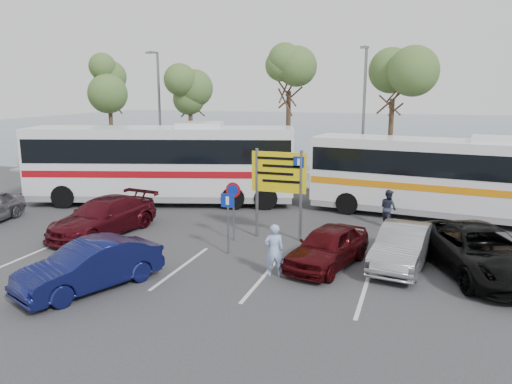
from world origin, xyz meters
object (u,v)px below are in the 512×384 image
(pedestrian_near, at_px, (274,250))
(car_red, at_px, (328,246))
(car_maroon, at_px, (103,217))
(car_silver_b, at_px, (403,246))
(coach_bus_left, at_px, (162,166))
(pedestrian_far, at_px, (388,208))
(street_lamp_right, at_px, (364,112))
(car_blue, at_px, (90,266))
(street_lamp_left, at_px, (159,109))
(suv_black, at_px, (480,251))
(coach_bus_right, at_px, (448,180))
(direction_sign, at_px, (279,179))

(pedestrian_near, bearing_deg, car_red, -158.63)
(car_maroon, height_order, car_silver_b, car_maroon)
(coach_bus_left, bearing_deg, pedestrian_far, -4.42)
(street_lamp_right, relative_size, pedestrian_far, 4.94)
(car_blue, relative_size, car_silver_b, 1.02)
(car_red, xyz_separation_m, car_silver_b, (2.40, 0.79, 0.01))
(street_lamp_left, distance_m, car_red, 18.98)
(suv_black, relative_size, pedestrian_far, 3.48)
(street_lamp_right, height_order, pedestrian_far, street_lamp_right)
(street_lamp_right, relative_size, car_maroon, 1.57)
(car_maroon, xyz_separation_m, pedestrian_near, (8.00, -2.29, 0.12))
(coach_bus_left, relative_size, car_blue, 3.15)
(coach_bus_left, height_order, car_blue, coach_bus_left)
(coach_bus_right, height_order, car_blue, coach_bus_right)
(suv_black, height_order, pedestrian_near, pedestrian_near)
(street_lamp_right, xyz_separation_m, coach_bus_left, (-9.50, -6.13, -2.64))
(coach_bus_right, relative_size, car_silver_b, 2.95)
(street_lamp_right, distance_m, car_silver_b, 12.95)
(direction_sign, bearing_deg, coach_bus_right, 40.25)
(coach_bus_left, height_order, car_silver_b, coach_bus_left)
(direction_sign, distance_m, coach_bus_left, 8.61)
(street_lamp_right, bearing_deg, car_blue, -109.24)
(direction_sign, height_order, suv_black, direction_sign)
(direction_sign, relative_size, car_blue, 0.82)
(coach_bus_left, distance_m, pedestrian_far, 11.63)
(car_maroon, xyz_separation_m, pedestrian_far, (11.03, 5.00, 0.07))
(car_blue, distance_m, car_silver_b, 10.12)
(car_blue, distance_m, pedestrian_far, 12.79)
(car_blue, bearing_deg, car_silver_b, 53.58)
(coach_bus_left, xyz_separation_m, coach_bus_right, (14.00, 1.30, -0.16))
(suv_black, xyz_separation_m, car_silver_b, (-2.40, 0.00, -0.08))
(street_lamp_right, xyz_separation_m, direction_sign, (-2.00, -10.32, -2.17))
(car_blue, relative_size, pedestrian_near, 2.53)
(direction_sign, height_order, car_blue, direction_sign)
(street_lamp_right, bearing_deg, direction_sign, -100.94)
(street_lamp_right, bearing_deg, coach_bus_right, -46.98)
(street_lamp_right, relative_size, pedestrian_near, 4.62)
(street_lamp_left, height_order, car_maroon, street_lamp_left)
(car_blue, bearing_deg, street_lamp_right, 94.73)
(car_blue, height_order, suv_black, suv_black)
(coach_bus_left, distance_m, car_maroon, 6.04)
(direction_sign, xyz_separation_m, car_silver_b, (4.85, -1.70, -1.72))
(coach_bus_left, xyz_separation_m, car_red, (9.96, -6.68, -1.27))
(suv_black, bearing_deg, pedestrian_far, 100.37)
(street_lamp_right, height_order, car_silver_b, street_lamp_right)
(car_red, bearing_deg, street_lamp_right, 107.46)
(car_blue, bearing_deg, car_red, 57.33)
(car_silver_b, bearing_deg, street_lamp_right, 111.99)
(suv_black, distance_m, pedestrian_far, 5.95)
(street_lamp_left, relative_size, car_silver_b, 1.87)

